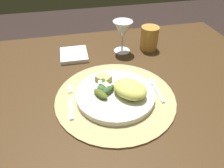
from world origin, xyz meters
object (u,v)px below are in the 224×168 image
object	(u,v)px
dinner_plate	(115,94)
fork	(71,102)
dining_table	(120,107)
wine_glass	(123,31)
amber_tumbler	(149,38)
napkin	(74,55)
spoon	(154,86)

from	to	relation	value
dinner_plate	fork	distance (m)	0.14
dining_table	wine_glass	world-z (taller)	wine_glass
fork	amber_tumbler	distance (m)	0.47
napkin	amber_tumbler	world-z (taller)	amber_tumbler
fork	amber_tumbler	xyz separation A→B (m)	(0.36, 0.29, 0.04)
fork	wine_glass	size ratio (longest dim) A/B	1.21
amber_tumbler	napkin	bearing A→B (deg)	179.51
dining_table	dinner_plate	world-z (taller)	dinner_plate
spoon	napkin	world-z (taller)	napkin
napkin	fork	bearing A→B (deg)	-96.40
spoon	dinner_plate	bearing A→B (deg)	-170.98
napkin	spoon	bearing A→B (deg)	-46.87
dining_table	amber_tumbler	distance (m)	0.33
dining_table	wine_glass	size ratio (longest dim) A/B	8.65
dining_table	napkin	bearing A→B (deg)	127.08
dinner_plate	wine_glass	bearing A→B (deg)	71.28
fork	napkin	bearing A→B (deg)	83.60
fork	wine_glass	distance (m)	0.39
dinner_plate	napkin	world-z (taller)	dinner_plate
spoon	wine_glass	distance (m)	0.29
spoon	fork	bearing A→B (deg)	-176.00
wine_glass	dining_table	bearing A→B (deg)	-106.20
dining_table	amber_tumbler	size ratio (longest dim) A/B	11.69
dinner_plate	wine_glass	xyz separation A→B (m)	(0.10, 0.29, 0.08)
spoon	wine_glass	world-z (taller)	wine_glass
fork	amber_tumbler	world-z (taller)	amber_tumbler
dining_table	spoon	distance (m)	0.19
dinner_plate	amber_tumbler	distance (m)	0.37
fork	napkin	world-z (taller)	napkin
fork	spoon	xyz separation A→B (m)	(0.29, 0.02, 0.00)
spoon	napkin	bearing A→B (deg)	133.13
spoon	amber_tumbler	distance (m)	0.28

